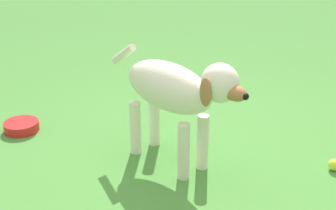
% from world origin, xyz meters
% --- Properties ---
extents(ground, '(14.00, 14.00, 0.00)m').
position_xyz_m(ground, '(0.00, 0.00, 0.00)').
color(ground, '#478438').
extents(dog, '(0.87, 0.55, 0.66)m').
position_xyz_m(dog, '(0.16, 0.16, 0.44)').
color(dog, silver).
rests_on(dog, ground).
extents(tennis_ball_0, '(0.07, 0.07, 0.07)m').
position_xyz_m(tennis_ball_0, '(-0.12, -0.67, 0.03)').
color(tennis_ball_0, '#CCDB36').
rests_on(tennis_ball_0, ground).
extents(water_bowl, '(0.22, 0.22, 0.06)m').
position_xyz_m(water_bowl, '(0.80, 1.00, 0.03)').
color(water_bowl, red).
rests_on(water_bowl, ground).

